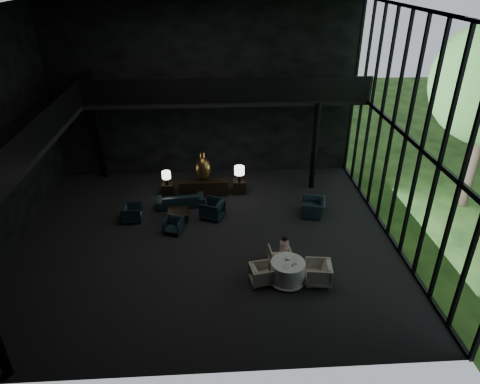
{
  "coord_description": "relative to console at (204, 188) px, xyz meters",
  "views": [
    {
      "loc": [
        0.43,
        -13.43,
        9.22
      ],
      "look_at": [
        1.27,
        0.5,
        1.72
      ],
      "focal_mm": 32.0,
      "sensor_mm": 36.0,
      "label": 1
    }
  ],
  "objects": [
    {
      "name": "dining_chair_east",
      "position": [
        3.78,
        -6.24,
        0.1
      ],
      "size": [
        0.92,
        0.96,
        0.89
      ],
      "primitive_type": "imported",
      "rotation": [
        0.0,
        0.0,
        -1.7
      ],
      "color": "beige",
      "rests_on": "floor"
    },
    {
      "name": "lounge_armchair_east",
      "position": [
        0.38,
        -1.99,
        0.13
      ],
      "size": [
        1.17,
        1.2,
        0.95
      ],
      "primitive_type": "imported",
      "rotation": [
        0.0,
        0.0,
        -1.99
      ],
      "color": "#112230",
      "rests_on": "floor"
    },
    {
      "name": "table_lamp_left",
      "position": [
        -1.6,
        -0.06,
        0.69
      ],
      "size": [
        0.38,
        0.38,
        0.64
      ],
      "color": "black",
      "rests_on": "side_table_left"
    },
    {
      "name": "bronze_urn",
      "position": [
        0.0,
        0.18,
        0.9
      ],
      "size": [
        0.7,
        0.7,
        1.3
      ],
      "color": "#925D30",
      "rests_on": "console"
    },
    {
      "name": "table_lamp_right",
      "position": [
        1.6,
        -0.04,
        0.8
      ],
      "size": [
        0.45,
        0.45,
        0.75
      ],
      "color": "black",
      "rests_on": "side_table_right"
    },
    {
      "name": "curtain_wall",
      "position": [
        7.12,
        -3.56,
        3.65
      ],
      "size": [
        0.2,
        12.0,
        8.0
      ],
      "primitive_type": null,
      "color": "black",
      "rests_on": "ground"
    },
    {
      "name": "sofa",
      "position": [
        -0.98,
        -0.94,
        0.04
      ],
      "size": [
        2.02,
        0.84,
        0.77
      ],
      "primitive_type": "imported",
      "rotation": [
        0.0,
        0.0,
        3.28
      ],
      "color": "black",
      "rests_on": "floor"
    },
    {
      "name": "wall_back",
      "position": [
        0.17,
        2.44,
        3.65
      ],
      "size": [
        14.0,
        0.04,
        8.0
      ],
      "primitive_type": "cube",
      "color": "black",
      "rests_on": "ground"
    },
    {
      "name": "console",
      "position": [
        0.0,
        0.0,
        0.0
      ],
      "size": [
        2.17,
        0.49,
        0.69
      ],
      "primitive_type": "cube",
      "color": "black",
      "rests_on": "floor"
    },
    {
      "name": "lounge_armchair_south",
      "position": [
        -1.11,
        -2.99,
        -0.04
      ],
      "size": [
        0.75,
        0.72,
        0.61
      ],
      "primitive_type": "imported",
      "rotation": [
        0.0,
        0.0,
        -0.34
      ],
      "color": "black",
      "rests_on": "floor"
    },
    {
      "name": "dining_table",
      "position": [
        2.81,
        -6.1,
        -0.02
      ],
      "size": [
        1.26,
        1.26,
        0.75
      ],
      "color": "white",
      "rests_on": "floor"
    },
    {
      "name": "lounge_armchair_west",
      "position": [
        -2.84,
        -2.02,
        0.03
      ],
      "size": [
        0.73,
        0.77,
        0.75
      ],
      "primitive_type": "imported",
      "rotation": [
        0.0,
        0.0,
        1.64
      ],
      "color": "black",
      "rests_on": "floor"
    },
    {
      "name": "railing_left",
      "position": [
        -4.83,
        -3.56,
        4.25
      ],
      "size": [
        0.06,
        12.0,
        1.0
      ],
      "primitive_type": "cube",
      "color": "black",
      "rests_on": "mezzanine_left"
    },
    {
      "name": "side_table_right",
      "position": [
        1.6,
        0.11,
        -0.04
      ],
      "size": [
        0.56,
        0.56,
        0.61
      ],
      "primitive_type": "cube",
      "color": "black",
      "rests_on": "floor"
    },
    {
      "name": "dining_chair_north",
      "position": [
        2.68,
        -5.17,
        -0.0
      ],
      "size": [
        0.71,
        0.67,
        0.68
      ],
      "primitive_type": "imported",
      "rotation": [
        0.0,
        0.0,
        3.22
      ],
      "color": "#AA9F8D",
      "rests_on": "floor"
    },
    {
      "name": "side_table_left",
      "position": [
        -1.6,
        0.08,
        -0.06
      ],
      "size": [
        0.52,
        0.52,
        0.57
      ],
      "primitive_type": "cube",
      "color": "black",
      "rests_on": "floor"
    },
    {
      "name": "plate_b",
      "position": [
        3.06,
        -5.88,
        0.41
      ],
      "size": [
        0.27,
        0.27,
        0.01
      ],
      "primitive_type": "cylinder",
      "rotation": [
        0.0,
        0.0,
        -0.37
      ],
      "color": "white",
      "rests_on": "dining_table"
    },
    {
      "name": "column_ne",
      "position": [
        4.97,
        0.44,
        1.65
      ],
      "size": [
        0.24,
        0.24,
        4.0
      ],
      "primitive_type": "cylinder",
      "color": "black",
      "rests_on": "floor"
    },
    {
      "name": "dining_chair_west",
      "position": [
        1.96,
        -6.11,
        -0.02
      ],
      "size": [
        0.7,
        0.73,
        0.66
      ],
      "primitive_type": "imported",
      "rotation": [
        0.0,
        0.0,
        1.74
      ],
      "color": "tan",
      "rests_on": "floor"
    },
    {
      "name": "cereal_bowl",
      "position": [
        2.81,
        -5.95,
        0.45
      ],
      "size": [
        0.18,
        0.18,
        0.09
      ],
      "primitive_type": "ellipsoid",
      "color": "white",
      "rests_on": "dining_table"
    },
    {
      "name": "column_nw",
      "position": [
        -4.83,
        2.14,
        1.65
      ],
      "size": [
        0.24,
        0.24,
        4.0
      ],
      "primitive_type": "cylinder",
      "color": "black",
      "rests_on": "floor"
    },
    {
      "name": "mezzanine_left",
      "position": [
        -5.83,
        -3.56,
        3.65
      ],
      "size": [
        2.0,
        12.0,
        0.25
      ],
      "primitive_type": "cube",
      "color": "black",
      "rests_on": "wall_left"
    },
    {
      "name": "saucer",
      "position": [
        3.03,
        -6.14,
        0.41
      ],
      "size": [
        0.18,
        0.18,
        0.01
      ],
      "primitive_type": "cylinder",
      "rotation": [
        0.0,
        0.0,
        -0.31
      ],
      "color": "white",
      "rests_on": "dining_table"
    },
    {
      "name": "plate_a",
      "position": [
        2.72,
        -6.3,
        0.41
      ],
      "size": [
        0.28,
        0.28,
        0.01
      ],
      "primitive_type": "cylinder",
      "rotation": [
        0.0,
        0.0,
        -0.33
      ],
      "color": "white",
      "rests_on": "dining_table"
    },
    {
      "name": "mezzanine_back",
      "position": [
        1.17,
        1.44,
        3.65
      ],
      "size": [
        12.0,
        2.0,
        0.25
      ],
      "primitive_type": "cube",
      "color": "black",
      "rests_on": "wall_back"
    },
    {
      "name": "coffee_table",
      "position": [
        -1.02,
        -2.01,
        -0.16
      ],
      "size": [
        0.87,
        0.87,
        0.37
      ],
      "primitive_type": "cube",
      "rotation": [
        0.0,
        0.0,
        0.06
      ],
      "color": "black",
      "rests_on": "floor"
    },
    {
      "name": "window_armchair",
      "position": [
        4.53,
        -2.0,
        0.1
      ],
      "size": [
        0.87,
        1.14,
        0.89
      ],
      "primitive_type": "imported",
      "rotation": [
        0.0,
        0.0,
        -1.8
      ],
      "color": "black",
      "rests_on": "floor"
    },
    {
      "name": "child",
      "position": [
        2.83,
        -5.16,
        0.42
      ],
      "size": [
        0.3,
        0.3,
        0.65
      ],
      "rotation": [
        0.0,
        0.0,
        3.14
      ],
      "color": "beige",
      "rests_on": "dining_chair_north"
    },
    {
      "name": "ceiling",
      "position": [
        0.17,
        -3.56,
        7.65
      ],
      "size": [
        14.0,
        12.0,
        0.02
      ],
      "primitive_type": "cube",
      "color": "black",
      "rests_on": "ground"
    },
    {
      "name": "cream_pot",
      "position": [
        2.91,
        -6.3,
        0.44
      ],
      "size": [
        0.06,
        0.06,
        0.07
      ],
      "primitive_type": "cylinder",
      "rotation": [
        0.0,
        0.0,
        -0.11
      ],
      "color": "#99999E",
      "rests_on": "dining_table"
    },
    {
      "name": "floor",
      "position": [
        0.17,
        -3.56,
        -0.35
      ],
      "size": [
        14.0,
        12.0,
        0.02
      ],
      "primitive_type": "cube",
      "color": "black",
      "rests_on": "ground"
    },
    {
      "name": "coffee_cup",
      "position": [
        3.03,
        -6.21,
        0.45
      ],
      "size": [
        0.11,
        0.11,
        0.07
      ],
      "primitive_type": "cylinder",
      "rotation": [
        0.0,
        0.0,
        0.37
      ],
      "color": "white",
      "rests_on": "saucer"
    },
    {
      "name": "wall_front",
      "position": [
        0.17,
        -9.56,
        3.65
      ],
      "size": [
        14.0,
        0.04,
        8.0
      ],
      "primitive_type": "cube",
      "color": "black",
      "rests_on": "ground"
    },
    {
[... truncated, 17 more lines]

